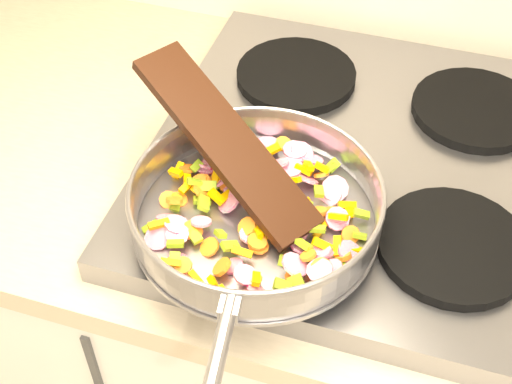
% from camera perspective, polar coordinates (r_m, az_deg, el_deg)
% --- Properties ---
extents(cooktop, '(0.60, 0.60, 0.04)m').
position_cam_1_polar(cooktop, '(1.04, 8.55, 2.20)').
color(cooktop, '#939399').
rests_on(cooktop, counter_top).
extents(grate_fl, '(0.19, 0.19, 0.02)m').
position_cam_1_polar(grate_fl, '(0.95, -1.27, -0.36)').
color(grate_fl, black).
rests_on(grate_fl, cooktop).
extents(grate_fr, '(0.19, 0.19, 0.02)m').
position_cam_1_polar(grate_fr, '(0.92, 15.48, -4.17)').
color(grate_fr, black).
rests_on(grate_fr, cooktop).
extents(grate_bl, '(0.19, 0.19, 0.02)m').
position_cam_1_polar(grate_bl, '(1.15, 3.23, 9.32)').
color(grate_bl, black).
rests_on(grate_bl, cooktop).
extents(grate_br, '(0.19, 0.19, 0.02)m').
position_cam_1_polar(grate_br, '(1.13, 17.14, 6.35)').
color(grate_br, black).
rests_on(grate_br, cooktop).
extents(saute_pan, '(0.36, 0.52, 0.06)m').
position_cam_1_polar(saute_pan, '(0.88, -0.02, -1.11)').
color(saute_pan, '#9E9EA5').
rests_on(saute_pan, grate_fl).
extents(vegetable_heap, '(0.28, 0.30, 0.04)m').
position_cam_1_polar(vegetable_heap, '(0.90, 0.07, -1.36)').
color(vegetable_heap, orange).
rests_on(vegetable_heap, saute_pan).
extents(wooden_spatula, '(0.29, 0.21, 0.12)m').
position_cam_1_polar(wooden_spatula, '(0.90, -2.44, 4.06)').
color(wooden_spatula, black).
rests_on(wooden_spatula, saute_pan).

